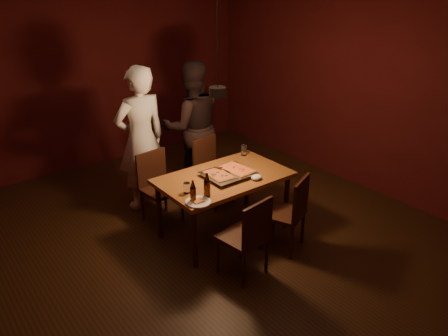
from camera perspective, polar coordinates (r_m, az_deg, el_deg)
room_shell at (r=4.74m, az=-0.82°, el=5.80°), size 6.00×6.00×6.00m
dining_table at (r=5.06m, az=-0.00°, el=-1.80°), size 1.50×0.90×0.75m
chair_far_left at (r=5.49m, az=-8.76°, el=-1.59°), size 0.46×0.46×0.49m
chair_far_right at (r=5.87m, az=-1.81°, el=0.46°), size 0.49×0.49×0.49m
chair_near_left at (r=4.39m, az=3.28°, el=-8.27°), size 0.47×0.47×0.49m
chair_near_right at (r=4.87m, az=8.74°, el=-5.03°), size 0.55×0.55×0.49m
pizza_tray at (r=5.01m, az=0.54°, el=-0.83°), size 0.58×0.48×0.05m
pizza_meat at (r=4.93m, az=-0.70°, el=-0.86°), size 0.25×0.37×0.02m
pizza_cheese at (r=5.07m, az=1.68°, el=-0.14°), size 0.29×0.42×0.02m
spatula at (r=5.00m, az=0.30°, el=-0.42°), size 0.15×0.26×0.04m
beer_bottle_a at (r=4.43m, az=-4.07°, el=-3.04°), size 0.06×0.06×0.23m
beer_bottle_b at (r=4.52m, az=-2.24°, el=-2.23°), size 0.07×0.07×0.26m
water_glass_left at (r=4.64m, az=-4.86°, el=-2.60°), size 0.07×0.07×0.12m
water_glass_right at (r=5.59m, az=2.61°, el=2.33°), size 0.07×0.07×0.14m
plate_slice at (r=4.45m, az=-3.39°, el=-4.44°), size 0.26×0.26×0.03m
napkin at (r=4.94m, az=4.28°, el=-1.24°), size 0.13×0.10×0.05m
diner_white at (r=5.69m, az=-10.78°, el=3.69°), size 0.70×0.46×1.89m
diner_dark at (r=6.18m, az=-4.19°, el=5.41°), size 1.07×0.95×1.84m
pendant_lamp at (r=4.64m, az=-0.85°, el=10.04°), size 0.18×0.18×1.10m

